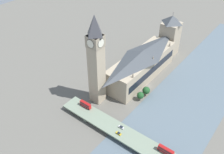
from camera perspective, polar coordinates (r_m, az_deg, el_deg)
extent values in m
plane|color=#605E56|center=(239.42, 8.64, -2.04)|extent=(600.00, 600.00, 0.00)
cube|color=slate|center=(228.82, 16.69, -5.56)|extent=(62.60, 360.00, 0.30)
cube|color=tan|center=(244.09, 6.75, 2.41)|extent=(24.85, 86.58, 23.29)
cube|color=black|center=(238.55, 9.32, 1.57)|extent=(0.40, 79.66, 6.99)
pyramid|color=#3D4247|center=(236.17, 7.00, 5.34)|extent=(24.36, 84.85, 6.01)
cone|color=gray|center=(257.62, 13.09, 7.35)|extent=(2.20, 2.20, 5.00)
cone|color=gray|center=(231.83, 9.38, 4.29)|extent=(2.20, 2.20, 5.00)
cone|color=gray|center=(208.05, 4.83, 0.48)|extent=(2.20, 2.20, 5.00)
cube|color=tan|center=(203.11, -3.54, 1.55)|extent=(10.40, 10.40, 63.18)
cube|color=gray|center=(188.86, -3.84, 8.23)|extent=(11.02, 11.02, 9.36)
cylinder|color=black|center=(185.74, -2.58, 7.75)|extent=(0.50, 7.00, 7.00)
cylinder|color=silver|center=(185.68, -2.55, 7.74)|extent=(0.62, 6.48, 6.48)
cylinder|color=black|center=(192.07, -5.07, 8.69)|extent=(0.50, 7.00, 7.00)
cylinder|color=silver|center=(192.14, -5.09, 8.70)|extent=(0.62, 6.48, 6.48)
cylinder|color=black|center=(192.40, -2.78, 8.84)|extent=(7.00, 0.50, 7.00)
cylinder|color=silver|center=(192.47, -2.76, 8.86)|extent=(6.48, 0.62, 6.48)
cylinder|color=black|center=(185.40, -4.94, 7.59)|extent=(7.00, 0.50, 7.00)
cylinder|color=silver|center=(185.34, -4.96, 7.58)|extent=(6.48, 0.62, 6.48)
pyramid|color=#424247|center=(183.08, -4.01, 11.75)|extent=(10.61, 10.61, 16.26)
cube|color=tan|center=(283.99, 13.00, 8.57)|extent=(17.85, 17.85, 36.82)
pyramid|color=#3D4247|center=(274.42, 13.65, 12.68)|extent=(17.85, 17.85, 8.03)
cylinder|color=#333338|center=(272.11, 13.83, 13.83)|extent=(0.30, 0.30, 4.00)
cube|color=#5D6A59|center=(185.24, 8.22, -16.22)|extent=(3.00, 12.67, 3.54)
cube|color=#5D6A59|center=(206.25, -5.07, -8.78)|extent=(3.00, 12.67, 3.54)
cube|color=gray|center=(183.37, 8.29, -15.77)|extent=(157.21, 14.90, 1.20)
cube|color=red|center=(181.06, 12.15, -16.33)|extent=(11.59, 2.51, 1.96)
cube|color=black|center=(180.75, 12.17, -16.25)|extent=(10.43, 2.57, 0.86)
cube|color=red|center=(179.39, 12.24, -15.92)|extent=(11.36, 2.51, 2.30)
cube|color=black|center=(179.30, 12.25, -15.89)|extent=(10.43, 2.57, 1.10)
cube|color=#A01515|center=(178.43, 12.29, -15.68)|extent=(11.24, 2.39, 0.16)
cylinder|color=black|center=(183.44, 10.89, -15.57)|extent=(1.09, 0.28, 1.09)
cylinder|color=black|center=(182.12, 10.53, -16.04)|extent=(1.09, 0.28, 1.09)
cube|color=red|center=(208.68, -6.06, -6.51)|extent=(10.79, 2.52, 1.91)
cube|color=black|center=(208.42, -6.07, -6.44)|extent=(9.71, 2.58, 0.84)
cube|color=red|center=(207.27, -6.10, -6.09)|extent=(10.58, 2.52, 2.24)
cube|color=black|center=(207.19, -6.10, -6.07)|extent=(9.71, 2.58, 1.08)
cube|color=#A01515|center=(206.45, -6.12, -5.85)|extent=(10.47, 2.40, 0.16)
cylinder|color=black|center=(212.23, -6.73, -5.99)|extent=(1.11, 0.28, 1.11)
cylinder|color=black|center=(211.08, -7.16, -6.32)|extent=(1.11, 0.28, 1.11)
cylinder|color=black|center=(207.57, -4.93, -7.03)|extent=(1.11, 0.28, 1.11)
cylinder|color=black|center=(206.40, -5.36, -7.38)|extent=(1.11, 0.28, 1.11)
cube|color=silver|center=(192.29, 2.10, -11.41)|extent=(4.59, 1.78, 0.71)
cube|color=black|center=(191.79, 2.14, -11.30)|extent=(2.39, 1.61, 0.50)
cylinder|color=black|center=(193.63, 1.79, -11.07)|extent=(0.67, 0.22, 0.67)
cylinder|color=black|center=(192.75, 1.51, -11.35)|extent=(0.67, 0.22, 0.67)
cylinder|color=black|center=(192.25, 2.69, -11.56)|extent=(0.67, 0.22, 0.67)
cylinder|color=black|center=(191.37, 2.40, -11.85)|extent=(0.67, 0.22, 0.67)
cube|color=gold|center=(188.34, 1.51, -12.78)|extent=(4.31, 1.87, 0.66)
cube|color=black|center=(187.87, 1.54, -12.68)|extent=(2.24, 1.68, 0.45)
cylinder|color=black|center=(189.62, 1.24, -12.43)|extent=(0.63, 0.22, 0.63)
cylinder|color=black|center=(188.74, 0.92, -12.74)|extent=(0.63, 0.22, 0.63)
cylinder|color=black|center=(188.34, 2.09, -12.91)|extent=(0.63, 0.22, 0.63)
cylinder|color=black|center=(187.44, 1.78, -13.22)|extent=(0.63, 0.22, 0.63)
cylinder|color=brown|center=(222.38, 6.43, -4.95)|extent=(0.70, 0.70, 2.62)
sphere|color=#1E4C23|center=(219.79, 6.50, -4.19)|extent=(6.17, 6.17, 6.17)
cylinder|color=brown|center=(227.67, 7.73, -3.88)|extent=(0.70, 0.70, 2.81)
sphere|color=#1E4C23|center=(224.90, 7.82, -3.04)|extent=(6.84, 6.84, 6.84)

